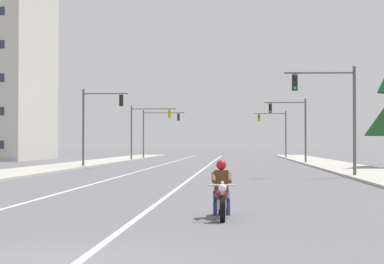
{
  "coord_description": "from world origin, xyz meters",
  "views": [
    {
      "loc": [
        2.78,
        -9.66,
        1.86
      ],
      "look_at": [
        0.96,
        16.63,
        2.35
      ],
      "focal_mm": 60.76,
      "sensor_mm": 36.0,
      "label": 1
    }
  ],
  "objects_px": {
    "motorcycle_with_rider": "(221,195)",
    "traffic_signal_mid_left": "(144,124)",
    "traffic_signal_near_left": "(96,117)",
    "traffic_signal_near_right": "(335,105)",
    "traffic_signal_mid_right": "(294,121)",
    "traffic_signal_far_left": "(156,126)",
    "traffic_signal_far_right": "(277,127)"
  },
  "relations": [
    {
      "from": "traffic_signal_near_left",
      "to": "traffic_signal_far_right",
      "type": "distance_m",
      "value": 38.44
    },
    {
      "from": "traffic_signal_near_left",
      "to": "traffic_signal_mid_left",
      "type": "distance_m",
      "value": 22.4
    },
    {
      "from": "traffic_signal_far_left",
      "to": "traffic_signal_near_right",
      "type": "bearing_deg",
      "value": -70.89
    },
    {
      "from": "traffic_signal_near_right",
      "to": "traffic_signal_mid_right",
      "type": "distance_m",
      "value": 25.93
    },
    {
      "from": "motorcycle_with_rider",
      "to": "traffic_signal_mid_right",
      "type": "height_order",
      "value": "traffic_signal_mid_right"
    },
    {
      "from": "traffic_signal_far_right",
      "to": "traffic_signal_far_left",
      "type": "xyz_separation_m",
      "value": [
        -15.57,
        -3.1,
        0.07
      ]
    },
    {
      "from": "motorcycle_with_rider",
      "to": "traffic_signal_mid_left",
      "type": "xyz_separation_m",
      "value": [
        -10.06,
        56.52,
        3.53
      ]
    },
    {
      "from": "traffic_signal_mid_right",
      "to": "traffic_signal_mid_left",
      "type": "bearing_deg",
      "value": 146.83
    },
    {
      "from": "traffic_signal_near_left",
      "to": "traffic_signal_mid_left",
      "type": "bearing_deg",
      "value": 88.32
    },
    {
      "from": "motorcycle_with_rider",
      "to": "traffic_signal_far_left",
      "type": "bearing_deg",
      "value": 98.62
    },
    {
      "from": "traffic_signal_mid_right",
      "to": "traffic_signal_far_right",
      "type": "xyz_separation_m",
      "value": [
        -0.22,
        22.79,
        0.01
      ]
    },
    {
      "from": "traffic_signal_near_left",
      "to": "traffic_signal_mid_right",
      "type": "bearing_deg",
      "value": 36.0
    },
    {
      "from": "motorcycle_with_rider",
      "to": "traffic_signal_near_left",
      "type": "xyz_separation_m",
      "value": [
        -10.72,
        34.12,
        3.43
      ]
    },
    {
      "from": "traffic_signal_mid_right",
      "to": "traffic_signal_far_right",
      "type": "relative_size",
      "value": 1.0
    },
    {
      "from": "traffic_signal_near_right",
      "to": "traffic_signal_near_left",
      "type": "distance_m",
      "value": 21.62
    },
    {
      "from": "traffic_signal_far_right",
      "to": "traffic_signal_far_left",
      "type": "bearing_deg",
      "value": -168.75
    },
    {
      "from": "traffic_signal_near_left",
      "to": "traffic_signal_far_left",
      "type": "distance_m",
      "value": 31.71
    },
    {
      "from": "motorcycle_with_rider",
      "to": "traffic_signal_far_left",
      "type": "height_order",
      "value": "traffic_signal_far_left"
    },
    {
      "from": "traffic_signal_mid_right",
      "to": "traffic_signal_far_right",
      "type": "bearing_deg",
      "value": 90.55
    },
    {
      "from": "traffic_signal_mid_left",
      "to": "motorcycle_with_rider",
      "type": "bearing_deg",
      "value": -79.9
    },
    {
      "from": "traffic_signal_mid_left",
      "to": "traffic_signal_far_left",
      "type": "bearing_deg",
      "value": 89.46
    },
    {
      "from": "traffic_signal_near_left",
      "to": "traffic_signal_far_left",
      "type": "relative_size",
      "value": 1.0
    },
    {
      "from": "motorcycle_with_rider",
      "to": "traffic_signal_mid_right",
      "type": "bearing_deg",
      "value": 82.81
    },
    {
      "from": "traffic_signal_mid_left",
      "to": "traffic_signal_near_left",
      "type": "bearing_deg",
      "value": -91.68
    },
    {
      "from": "traffic_signal_near_left",
      "to": "traffic_signal_mid_right",
      "type": "distance_m",
      "value": 20.44
    },
    {
      "from": "motorcycle_with_rider",
      "to": "traffic_signal_mid_right",
      "type": "distance_m",
      "value": 46.63
    },
    {
      "from": "traffic_signal_near_right",
      "to": "traffic_signal_mid_left",
      "type": "xyz_separation_m",
      "value": [
        -15.89,
        36.31,
        0.08
      ]
    },
    {
      "from": "traffic_signal_far_left",
      "to": "traffic_signal_far_right",
      "type": "bearing_deg",
      "value": 11.25
    },
    {
      "from": "traffic_signal_near_right",
      "to": "traffic_signal_far_left",
      "type": "bearing_deg",
      "value": 109.11
    },
    {
      "from": "traffic_signal_far_right",
      "to": "traffic_signal_far_left",
      "type": "height_order",
      "value": "same"
    },
    {
      "from": "traffic_signal_near_right",
      "to": "traffic_signal_mid_right",
      "type": "bearing_deg",
      "value": 90.03
    },
    {
      "from": "traffic_signal_near_right",
      "to": "traffic_signal_mid_left",
      "type": "bearing_deg",
      "value": 113.64
    }
  ]
}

